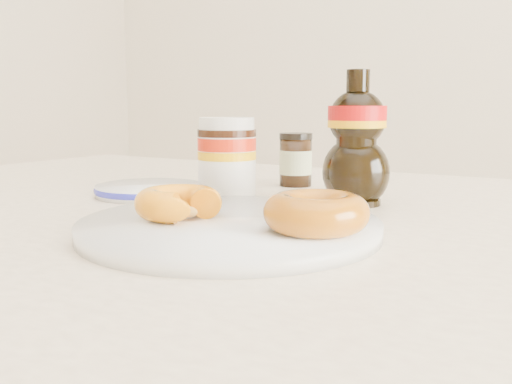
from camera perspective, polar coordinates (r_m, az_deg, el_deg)
The scene contains 8 objects.
dining_table at distance 0.72m, azimuth -0.73°, elevation -7.97°, with size 1.40×0.90×0.75m.
plate at distance 0.56m, azimuth -2.64°, elevation -3.45°, with size 0.29×0.29×0.01m.
donut_bitten at distance 0.56m, azimuth -7.76°, elevation -1.08°, with size 0.09×0.09×0.03m, color orange.
donut_whole at distance 0.50m, azimuth 6.04°, elevation -2.04°, with size 0.09×0.09×0.03m, color #944209.
nutella_jar at distance 0.75m, azimuth -2.93°, elevation 3.64°, with size 0.08×0.08×0.11m.
syrup_bottle at distance 0.72m, azimuth 10.02°, elevation 5.34°, with size 0.09×0.07×0.17m, color black, non-canonical shape.
dark_jar at distance 0.89m, azimuth 3.98°, elevation 3.20°, with size 0.05×0.05×0.08m.
blue_rim_saucer at distance 0.80m, azimuth -10.59°, elevation 0.25°, with size 0.15×0.15×0.02m.
Camera 1 is at (0.36, -0.49, 0.87)m, focal length 40.00 mm.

